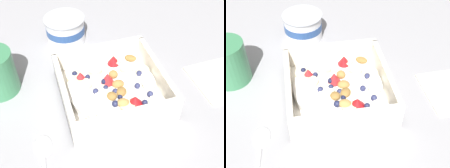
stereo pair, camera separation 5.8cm
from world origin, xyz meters
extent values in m
plane|color=#9E9EA3|center=(0.00, 0.00, 0.00)|extent=(2.40, 2.40, 0.00)
cube|color=white|center=(-0.01, 0.00, 0.01)|extent=(0.20, 0.20, 0.01)
cube|color=white|center=(-0.01, -0.10, 0.03)|extent=(0.20, 0.01, 0.06)
cube|color=white|center=(-0.01, 0.09, 0.03)|extent=(0.20, 0.01, 0.06)
cube|color=white|center=(-0.10, 0.00, 0.03)|extent=(0.01, 0.18, 0.06)
cube|color=white|center=(0.09, 0.00, 0.03)|extent=(0.01, 0.18, 0.06)
cylinder|color=white|center=(-0.01, 0.00, 0.02)|extent=(0.18, 0.18, 0.02)
cylinder|color=beige|center=(0.00, -0.06, 0.03)|extent=(0.04, 0.04, 0.01)
cylinder|color=#F7EFC6|center=(0.06, -0.07, 0.03)|extent=(0.04, 0.04, 0.01)
cylinder|color=#F7EFC6|center=(-0.03, -0.01, 0.03)|extent=(0.04, 0.04, 0.01)
cylinder|color=#F7EFC6|center=(-0.05, -0.07, 0.03)|extent=(0.03, 0.03, 0.01)
cylinder|color=beige|center=(-0.03, 0.05, 0.03)|extent=(0.04, 0.04, 0.01)
cylinder|color=#F4EAB7|center=(0.06, -0.03, 0.03)|extent=(0.03, 0.03, 0.01)
cylinder|color=#F7EFC6|center=(0.02, 0.06, 0.03)|extent=(0.03, 0.03, 0.01)
cylinder|color=beige|center=(0.03, 0.03, 0.03)|extent=(0.04, 0.04, 0.01)
cylinder|color=#F4EAB7|center=(-0.06, 0.01, 0.03)|extent=(0.04, 0.04, 0.01)
cylinder|color=#F7EFC6|center=(0.00, -0.02, 0.03)|extent=(0.03, 0.03, 0.01)
cylinder|color=#F4EAB7|center=(-0.08, 0.04, 0.03)|extent=(0.04, 0.04, 0.01)
cylinder|color=#F4EAB7|center=(0.06, 0.02, 0.03)|extent=(0.04, 0.04, 0.01)
cone|color=red|center=(-0.06, 0.03, 0.04)|extent=(0.03, 0.03, 0.02)
cone|color=red|center=(0.01, 0.06, 0.04)|extent=(0.04, 0.04, 0.02)
cone|color=red|center=(0.02, -0.06, 0.04)|extent=(0.04, 0.04, 0.02)
cone|color=red|center=(-0.02, 0.01, 0.04)|extent=(0.04, 0.04, 0.02)
sphere|color=#191E3D|center=(0.02, -0.06, 0.03)|extent=(0.01, 0.01, 0.01)
sphere|color=#23284C|center=(-0.05, 0.03, 0.03)|extent=(0.01, 0.01, 0.01)
sphere|color=navy|center=(0.05, -0.05, 0.03)|extent=(0.01, 0.01, 0.01)
sphere|color=navy|center=(-0.01, -0.03, 0.03)|extent=(0.01, 0.01, 0.01)
sphere|color=#23284C|center=(-0.02, -0.01, 0.03)|extent=(0.01, 0.01, 0.01)
sphere|color=navy|center=(0.04, -0.02, 0.03)|extent=(0.01, 0.01, 0.01)
sphere|color=navy|center=(-0.05, -0.01, 0.03)|extent=(0.01, 0.01, 0.01)
sphere|color=#23284C|center=(-0.02, -0.06, 0.03)|extent=(0.01, 0.01, 0.01)
sphere|color=#191E3D|center=(-0.02, 0.01, 0.03)|extent=(0.01, 0.01, 0.01)
sphere|color=navy|center=(0.05, 0.01, 0.03)|extent=(0.01, 0.01, 0.01)
sphere|color=#23284C|center=(0.03, -0.07, 0.03)|extent=(0.01, 0.01, 0.01)
sphere|color=#191E3D|center=(-0.01, -0.04, 0.03)|extent=(0.01, 0.01, 0.01)
sphere|color=#191E3D|center=(-0.07, 0.05, 0.03)|extent=(0.01, 0.01, 0.01)
ellipsoid|color=#AD7F42|center=(0.00, -0.01, 0.03)|extent=(0.03, 0.02, 0.02)
ellipsoid|color=#AD7F42|center=(0.00, 0.02, 0.03)|extent=(0.03, 0.03, 0.02)
ellipsoid|color=olive|center=(0.05, 0.06, 0.03)|extent=(0.03, 0.03, 0.01)
ellipsoid|color=olive|center=(0.00, -0.03, 0.03)|extent=(0.03, 0.03, 0.01)
ellipsoid|color=olive|center=(-0.02, -0.04, 0.03)|extent=(0.02, 0.02, 0.01)
ellipsoid|color=tan|center=(-0.01, -0.06, 0.03)|extent=(0.03, 0.02, 0.01)
ellipsoid|color=silver|center=(-0.16, -0.08, 0.00)|extent=(0.04, 0.05, 0.01)
cylinder|color=white|center=(-0.06, 0.21, 0.03)|extent=(0.09, 0.09, 0.06)
cylinder|color=#2D5193|center=(-0.06, 0.21, 0.03)|extent=(0.09, 0.09, 0.02)
cylinder|color=#B7BCC6|center=(-0.06, 0.21, 0.06)|extent=(0.10, 0.10, 0.00)
cube|color=silver|center=(0.23, -0.03, 0.00)|extent=(0.12, 0.12, 0.01)
camera|label=1|loc=(-0.13, -0.39, 0.44)|focal=47.42mm
camera|label=2|loc=(-0.08, -0.41, 0.44)|focal=47.42mm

